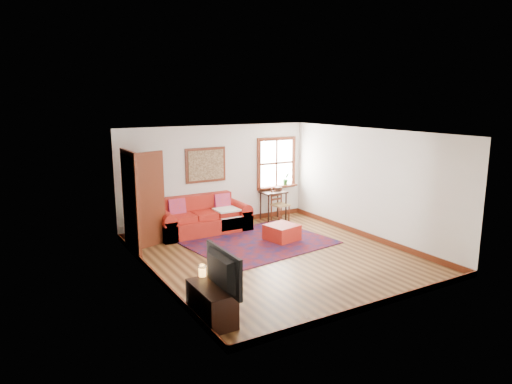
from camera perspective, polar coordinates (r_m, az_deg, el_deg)
ground at (r=9.35m, az=2.53°, el=-8.01°), size 5.50×5.50×0.00m
room_envelope at (r=8.95m, az=2.57°, el=2.03°), size 5.04×5.54×2.52m
window at (r=12.18m, az=2.73°, el=2.99°), size 1.18×0.20×1.38m
doorway at (r=9.75m, az=-14.22°, el=-1.00°), size 0.89×1.08×2.14m
framed_artwork at (r=11.17m, az=-6.29°, el=3.37°), size 1.05×0.07×0.85m
persian_rug at (r=10.19m, az=0.35°, el=-6.27°), size 3.21×2.70×0.02m
red_leather_sofa at (r=10.96m, az=-6.68°, el=-3.55°), size 2.21×0.91×0.87m
red_ottoman at (r=10.31m, az=3.25°, el=-5.08°), size 0.74×0.74×0.36m
side_table at (r=11.90m, az=2.18°, el=-0.52°), size 0.64×0.48×0.76m
ladder_back_chair at (r=11.90m, az=2.89°, el=-1.43°), size 0.44×0.42×0.85m
media_cabinet at (r=6.77m, az=-5.59°, el=-13.69°), size 0.42×0.93×0.51m
television at (r=6.42m, az=-4.91°, el=-9.77°), size 0.13×1.02×0.59m
candle_hurricane at (r=7.00m, az=-6.73°, el=-9.80°), size 0.12×0.12×0.18m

